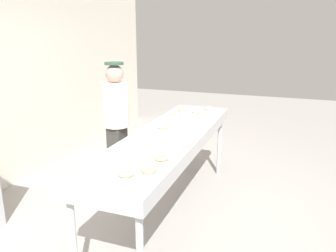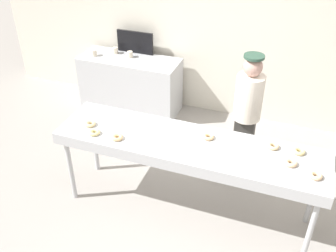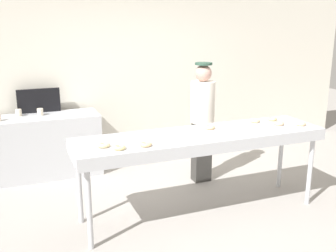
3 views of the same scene
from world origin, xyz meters
The scene contains 16 objects.
ground_plane centered at (0.00, 0.00, 0.00)m, with size 16.00×16.00×0.00m, color #9E9993.
back_wall centered at (0.00, 2.34, 1.40)m, with size 8.00×0.12×2.81m, color silver.
fryer_conveyor centered at (0.00, 0.00, 0.90)m, with size 2.87×0.72×0.97m.
plain_donut_0 centered at (-0.72, -0.21, 0.99)m, with size 0.12×0.12×0.04m, color #EFC285.
plain_donut_1 centered at (-1.00, -0.21, 0.99)m, with size 0.12×0.12×0.04m, color #ECD48B.
plain_donut_2 centered at (1.09, 0.20, 0.99)m, with size 0.12×0.12×0.04m, color #ECD287.
plain_donut_3 centered at (1.03, -0.01, 0.99)m, with size 0.12×0.12×0.04m, color #F7C695.
plain_donut_4 centered at (1.27, -0.13, 0.99)m, with size 0.12×0.12×0.04m, color beige.
plain_donut_5 centered at (0.84, 0.20, 0.99)m, with size 0.12×0.12×0.04m, color beige.
plain_donut_6 centered at (0.17, 0.13, 0.99)m, with size 0.12×0.12×0.04m, color #EEC287.
plain_donut_7 centered at (-1.12, -0.08, 0.99)m, with size 0.12×0.12×0.04m, color beige.
worker_baker centered at (0.45, 0.87, 0.94)m, with size 0.33×0.33×1.66m.
prep_counter centered at (-1.57, 1.89, 0.44)m, with size 1.59×0.61×0.89m, color #B7BABF.
paper_cup_1 centered at (-1.87, 2.00, 0.94)m, with size 0.08×0.08×0.10m, color beige.
paper_cup_2 centered at (-1.58, 1.94, 0.94)m, with size 0.08×0.08×0.10m, color beige.
menu_display centered at (-1.57, 2.14, 1.06)m, with size 0.60×0.04×0.35m, color black.
Camera 3 is at (-1.90, -3.76, 2.18)m, focal length 41.92 mm.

